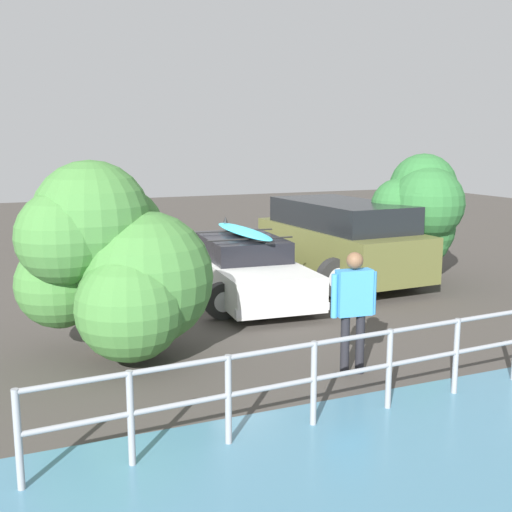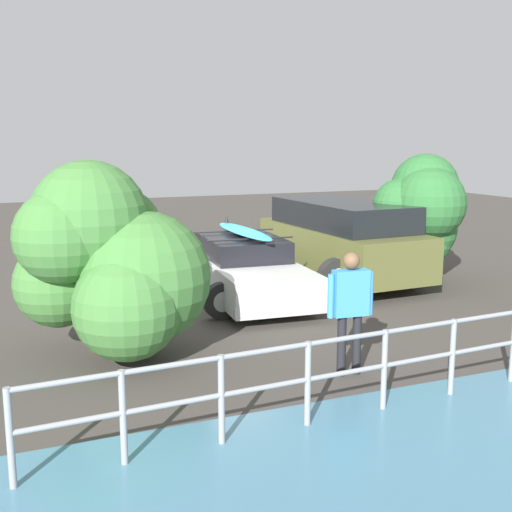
{
  "view_description": "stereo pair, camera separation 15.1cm",
  "coord_description": "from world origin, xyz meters",
  "px_view_note": "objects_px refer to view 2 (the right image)",
  "views": [
    {
      "loc": [
        4.17,
        12.16,
        3.14
      ],
      "look_at": [
        -0.51,
        1.16,
        0.95
      ],
      "focal_mm": 45.0,
      "sensor_mm": 36.0,
      "label": 1
    },
    {
      "loc": [
        4.03,
        12.21,
        3.14
      ],
      "look_at": [
        -0.51,
        1.16,
        0.95
      ],
      "focal_mm": 45.0,
      "sensor_mm": 36.0,
      "label": 2
    }
  ],
  "objects_px": {
    "person_bystander": "(350,302)",
    "bush_near_left": "(110,261)",
    "sedan_car": "(244,268)",
    "suv_car": "(341,239)",
    "bush_near_right": "(423,209)"
  },
  "relations": [
    {
      "from": "person_bystander",
      "to": "bush_near_left",
      "type": "xyz_separation_m",
      "value": [
        2.81,
        -1.97,
        0.41
      ]
    },
    {
      "from": "sedan_car",
      "to": "suv_car",
      "type": "xyz_separation_m",
      "value": [
        -2.61,
        -0.69,
        0.33
      ]
    },
    {
      "from": "suv_car",
      "to": "bush_near_right",
      "type": "bearing_deg",
      "value": 151.76
    },
    {
      "from": "sedan_car",
      "to": "bush_near_right",
      "type": "height_order",
      "value": "bush_near_right"
    },
    {
      "from": "suv_car",
      "to": "bush_near_right",
      "type": "height_order",
      "value": "bush_near_right"
    },
    {
      "from": "suv_car",
      "to": "bush_near_right",
      "type": "relative_size",
      "value": 1.68
    },
    {
      "from": "person_bystander",
      "to": "bush_near_left",
      "type": "distance_m",
      "value": 3.45
    },
    {
      "from": "sedan_car",
      "to": "suv_car",
      "type": "distance_m",
      "value": 2.72
    },
    {
      "from": "suv_car",
      "to": "person_bystander",
      "type": "relative_size",
      "value": 2.84
    },
    {
      "from": "bush_near_left",
      "to": "suv_car",
      "type": "bearing_deg",
      "value": -150.04
    },
    {
      "from": "suv_car",
      "to": "bush_near_left",
      "type": "height_order",
      "value": "bush_near_left"
    },
    {
      "from": "bush_near_right",
      "to": "sedan_car",
      "type": "bearing_deg",
      "value": -1.86
    },
    {
      "from": "suv_car",
      "to": "bush_near_left",
      "type": "relative_size",
      "value": 1.67
    },
    {
      "from": "sedan_car",
      "to": "person_bystander",
      "type": "relative_size",
      "value": 2.69
    },
    {
      "from": "sedan_car",
      "to": "bush_near_left",
      "type": "bearing_deg",
      "value": 40.06
    }
  ]
}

